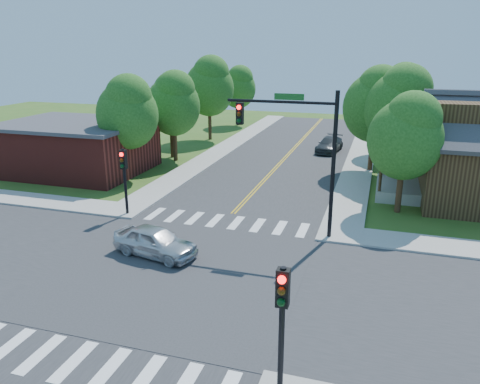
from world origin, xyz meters
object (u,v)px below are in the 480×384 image
(signal_pole_se, at_px, (282,308))
(car_dgrey, at_px, (329,145))
(signal_pole_nw, at_px, (124,170))
(car_silver, at_px, (155,242))
(signal_mast_ne, at_px, (299,140))

(signal_pole_se, distance_m, car_dgrey, 31.15)
(signal_pole_nw, distance_m, car_silver, 6.16)
(signal_mast_ne, distance_m, signal_pole_nw, 9.76)
(signal_pole_se, relative_size, car_silver, 0.90)
(signal_pole_nw, bearing_deg, car_silver, -47.41)
(signal_pole_nw, bearing_deg, signal_mast_ne, 0.07)
(signal_mast_ne, xyz_separation_m, car_silver, (-5.57, -4.31, -4.17))
(car_silver, bearing_deg, car_dgrey, 0.34)
(signal_pole_se, xyz_separation_m, car_dgrey, (-2.35, 31.00, -2.02))
(signal_pole_nw, distance_m, car_dgrey, 21.78)
(signal_pole_se, height_order, signal_pole_nw, same)
(signal_pole_nw, relative_size, car_silver, 0.90)
(signal_pole_se, height_order, car_silver, signal_pole_se)
(signal_pole_nw, bearing_deg, signal_pole_se, -45.00)
(signal_mast_ne, bearing_deg, signal_pole_se, -81.44)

